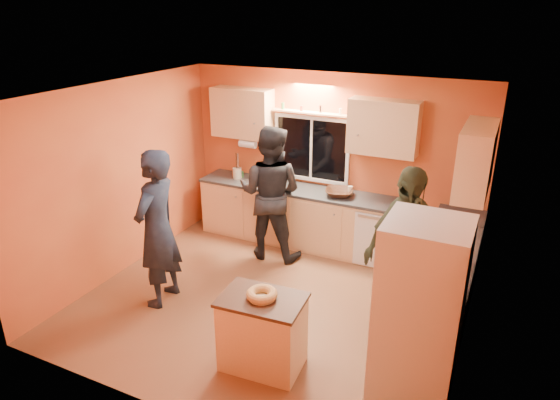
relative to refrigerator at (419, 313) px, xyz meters
The scene contains 14 objects.
ground 2.24m from the refrigerator, 157.06° to the left, with size 4.50×4.50×0.00m, color brown.
room_shell 2.26m from the refrigerator, 145.60° to the left, with size 4.54×4.04×2.61m.
back_counter 3.16m from the refrigerator, 126.89° to the left, with size 4.23×0.62×0.90m.
right_counter 1.38m from the refrigerator, 87.36° to the left, with size 0.62×1.84×0.90m.
refrigerator is the anchor object (origin of this frame).
island 1.56m from the refrigerator, 169.80° to the right, with size 0.87×0.62×0.80m.
bundt_pastry 1.48m from the refrigerator, 169.80° to the right, with size 0.31×0.31×0.09m, color tan.
person_left 3.16m from the refrigerator, behind, with size 0.72×0.47×1.97m, color black.
person_center 3.15m from the refrigerator, 141.75° to the left, with size 0.95×0.74×1.96m, color black.
person_right 1.19m from the refrigerator, 109.14° to the left, with size 1.12×0.46×1.91m, color #2D3320.
mixing_bowl 2.95m from the refrigerator, 123.33° to the left, with size 0.40×0.40×0.10m, color black.
utensil_crock 4.17m from the refrigerator, 143.13° to the left, with size 0.14×0.14×0.17m, color beige.
potted_plant 0.53m from the refrigerator, 83.26° to the left, with size 0.30×0.26×0.34m, color gray.
red_box 1.86m from the refrigerator, 89.34° to the left, with size 0.16×0.12×0.07m, color #A42D19.
Camera 1 is at (2.39, -4.76, 3.51)m, focal length 32.00 mm.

